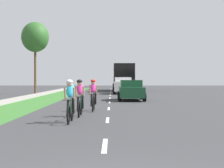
# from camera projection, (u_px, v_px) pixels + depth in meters

# --- Properties ---
(ground_plane) EXTENTS (120.00, 120.00, 0.00)m
(ground_plane) POSITION_uv_depth(u_px,v_px,m) (111.00, 101.00, 24.56)
(ground_plane) COLOR #38383A
(grass_verge) EXTENTS (2.79, 70.00, 0.01)m
(grass_verge) POSITION_uv_depth(u_px,v_px,m) (40.00, 101.00, 24.58)
(grass_verge) COLOR #38722D
(grass_verge) RESTS_ON ground_plane
(sidewalk_concrete) EXTENTS (1.60, 70.00, 0.10)m
(sidewalk_concrete) POSITION_uv_depth(u_px,v_px,m) (10.00, 101.00, 24.58)
(sidewalk_concrete) COLOR #9E998E
(sidewalk_concrete) RESTS_ON ground_plane
(lane_markings_center) EXTENTS (0.12, 52.71, 0.01)m
(lane_markings_center) POSITION_uv_depth(u_px,v_px,m) (111.00, 98.00, 28.56)
(lane_markings_center) COLOR white
(lane_markings_center) RESTS_ON ground_plane
(cyclist_lead) EXTENTS (0.42, 1.72, 1.58)m
(cyclist_lead) POSITION_uv_depth(u_px,v_px,m) (71.00, 101.00, 12.45)
(cyclist_lead) COLOR black
(cyclist_lead) RESTS_ON ground_plane
(cyclist_trailing) EXTENTS (0.42, 1.72, 1.58)m
(cyclist_trailing) POSITION_uv_depth(u_px,v_px,m) (81.00, 97.00, 14.58)
(cyclist_trailing) COLOR black
(cyclist_trailing) RESTS_ON ground_plane
(cyclist_distant) EXTENTS (0.42, 1.72, 1.58)m
(cyclist_distant) POSITION_uv_depth(u_px,v_px,m) (95.00, 95.00, 16.99)
(cyclist_distant) COLOR black
(cyclist_distant) RESTS_ON ground_plane
(sedan_dark_green) EXTENTS (1.98, 4.30, 1.52)m
(sedan_dark_green) POSITION_uv_depth(u_px,v_px,m) (132.00, 90.00, 25.56)
(sedan_dark_green) COLOR #194C2D
(sedan_dark_green) RESTS_ON ground_plane
(suv_white) EXTENTS (2.15, 4.70, 1.79)m
(suv_white) POSITION_uv_depth(u_px,v_px,m) (124.00, 85.00, 36.88)
(suv_white) COLOR silver
(suv_white) RESTS_ON ground_plane
(bus_black) EXTENTS (2.78, 11.60, 3.48)m
(bus_black) POSITION_uv_depth(u_px,v_px,m) (124.00, 76.00, 46.08)
(bus_black) COLOR black
(bus_black) RESTS_ON ground_plane
(street_tree_far) EXTENTS (2.92, 2.92, 7.70)m
(street_tree_far) POSITION_uv_depth(u_px,v_px,m) (36.00, 37.00, 36.54)
(street_tree_far) COLOR brown
(street_tree_far) RESTS_ON ground_plane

